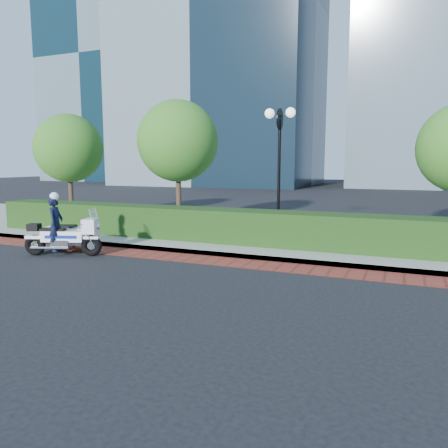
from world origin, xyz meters
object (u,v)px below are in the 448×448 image
at_px(tree_a, 69,148).
at_px(tree_b, 178,141).
at_px(lamppost, 279,152).
at_px(police_motorcycle, 64,232).

xyz_separation_m(tree_a, tree_b, (5.50, 0.00, 0.21)).
xyz_separation_m(lamppost, tree_b, (-4.50, 1.30, 0.48)).
bearing_deg(tree_a, lamppost, -7.41).
distance_m(lamppost, police_motorcycle, 7.17).
xyz_separation_m(tree_a, police_motorcycle, (4.92, -5.79, -2.61)).
distance_m(lamppost, tree_b, 4.71).
height_order(lamppost, tree_a, tree_a).
relative_size(lamppost, tree_a, 0.92).
xyz_separation_m(tree_b, police_motorcycle, (-0.58, -5.79, -2.82)).
bearing_deg(tree_a, tree_b, 0.00).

